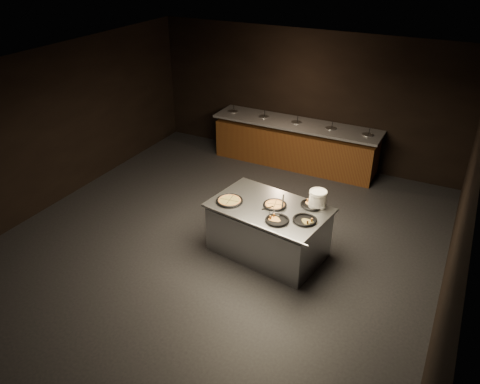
{
  "coord_description": "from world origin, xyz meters",
  "views": [
    {
      "loc": [
        3.3,
        -5.51,
        4.62
      ],
      "look_at": [
        0.31,
        0.3,
        0.98
      ],
      "focal_mm": 35.0,
      "sensor_mm": 36.0,
      "label": 1
    }
  ],
  "objects_px": {
    "serving_counter": "(268,231)",
    "pan_veggie_whole": "(230,201)",
    "pan_cheese_whole": "(275,205)",
    "plate_stack": "(318,199)"
  },
  "relations": [
    {
      "from": "serving_counter",
      "to": "pan_veggie_whole",
      "type": "distance_m",
      "value": 0.8
    },
    {
      "from": "pan_veggie_whole",
      "to": "pan_cheese_whole",
      "type": "xyz_separation_m",
      "value": [
        0.69,
        0.21,
        -0.0
      ]
    },
    {
      "from": "serving_counter",
      "to": "pan_veggie_whole",
      "type": "height_order",
      "value": "pan_veggie_whole"
    },
    {
      "from": "pan_veggie_whole",
      "to": "pan_cheese_whole",
      "type": "relative_size",
      "value": 1.15
    },
    {
      "from": "serving_counter",
      "to": "pan_veggie_whole",
      "type": "bearing_deg",
      "value": -157.62
    },
    {
      "from": "plate_stack",
      "to": "pan_cheese_whole",
      "type": "distance_m",
      "value": 0.67
    },
    {
      "from": "serving_counter",
      "to": "plate_stack",
      "type": "xyz_separation_m",
      "value": [
        0.66,
        0.34,
        0.59
      ]
    },
    {
      "from": "serving_counter",
      "to": "pan_veggie_whole",
      "type": "xyz_separation_m",
      "value": [
        -0.62,
        -0.15,
        0.47
      ]
    },
    {
      "from": "pan_veggie_whole",
      "to": "pan_cheese_whole",
      "type": "bearing_deg",
      "value": 17.0
    },
    {
      "from": "serving_counter",
      "to": "plate_stack",
      "type": "bearing_deg",
      "value": 36.05
    }
  ]
}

